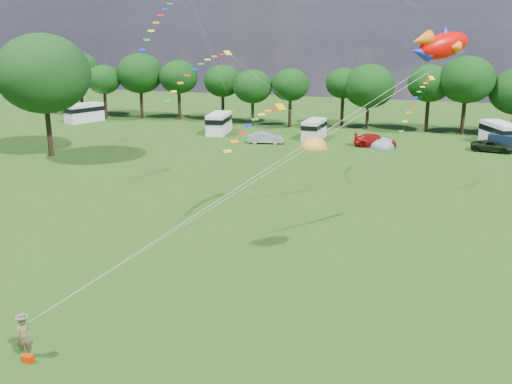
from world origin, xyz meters
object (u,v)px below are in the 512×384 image
(campervan_a, at_px, (84,112))
(kite_flyer, at_px, (24,337))
(car_b, at_px, (266,138))
(tent_greyblue, at_px, (382,147))
(campervan_b, at_px, (219,123))
(fish_kite, at_px, (439,46))
(campervan_d, at_px, (500,133))
(campervan_c, at_px, (314,129))
(tent_orange, at_px, (314,148))
(car_d, at_px, (492,146))
(car_c, at_px, (375,141))
(big_tree, at_px, (43,74))

(campervan_a, relative_size, kite_flyer, 3.15)
(car_b, distance_m, campervan_a, 31.39)
(campervan_a, height_order, kite_flyer, campervan_a)
(tent_greyblue, bearing_deg, campervan_a, 172.61)
(campervan_b, bearing_deg, car_b, -126.93)
(car_b, xyz_separation_m, campervan_a, (-30.46, 7.53, 0.76))
(kite_flyer, bearing_deg, car_b, 61.96)
(fish_kite, bearing_deg, campervan_d, 40.62)
(kite_flyer, bearing_deg, campervan_d, 34.64)
(campervan_c, height_order, campervan_d, campervan_d)
(car_b, bearing_deg, campervan_b, 47.22)
(campervan_a, relative_size, fish_kite, 1.99)
(tent_orange, bearing_deg, campervan_b, 158.12)
(car_d, distance_m, kite_flyer, 56.37)
(car_b, height_order, campervan_c, campervan_c)
(car_b, bearing_deg, car_d, -95.35)
(campervan_a, xyz_separation_m, tent_orange, (36.72, -8.52, -1.45))
(car_d, relative_size, tent_greyblue, 1.38)
(car_c, relative_size, campervan_d, 0.78)
(car_d, height_order, campervan_b, campervan_b)
(campervan_b, bearing_deg, kite_flyer, -174.61)
(car_d, height_order, campervan_a, campervan_a)
(big_tree, xyz_separation_m, fish_kite, (40.17, -24.78, 4.14))
(campervan_d, bearing_deg, car_b, 81.12)
(big_tree, distance_m, campervan_a, 24.44)
(car_d, xyz_separation_m, campervan_a, (-56.74, 4.47, 0.82))
(tent_orange, relative_size, kite_flyer, 1.91)
(car_b, height_order, tent_orange, car_b)
(car_b, xyz_separation_m, car_d, (26.28, 3.06, -0.06))
(car_c, bearing_deg, campervan_d, -73.87)
(tent_orange, relative_size, tent_greyblue, 1.07)
(car_c, bearing_deg, tent_orange, 110.02)
(big_tree, xyz_separation_m, campervan_c, (26.00, 18.52, -7.73))
(car_c, distance_m, kite_flyer, 51.21)
(car_b, bearing_deg, car_c, -93.57)
(fish_kite, bearing_deg, tent_greyblue, 58.14)
(car_c, bearing_deg, campervan_b, 79.44)
(campervan_a, distance_m, campervan_c, 35.64)
(big_tree, relative_size, tent_orange, 3.59)
(big_tree, relative_size, campervan_b, 2.31)
(car_d, xyz_separation_m, tent_orange, (-20.03, -4.04, -0.63))
(campervan_a, bearing_deg, big_tree, -131.88)
(fish_kite, bearing_deg, kite_flyer, 171.74)
(campervan_b, xyz_separation_m, tent_orange, (14.11, -5.67, -1.43))
(car_c, bearing_deg, tent_greyblue, -104.28)
(campervan_b, distance_m, tent_greyblue, 22.10)
(tent_orange, distance_m, fish_kite, 41.77)
(campervan_b, xyz_separation_m, campervan_c, (12.94, 0.18, -0.17))
(car_d, relative_size, campervan_a, 0.79)
(car_b, distance_m, fish_kite, 44.75)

